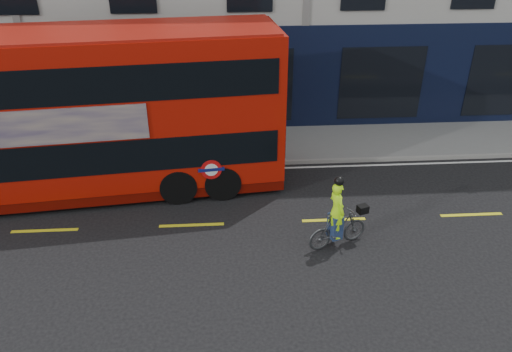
{
  "coord_description": "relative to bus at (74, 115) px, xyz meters",
  "views": [
    {
      "loc": [
        -2.96,
        -10.06,
        7.9
      ],
      "look_at": [
        -2.2,
        1.6,
        1.44
      ],
      "focal_mm": 35.0,
      "sensor_mm": 36.0,
      "label": 1
    }
  ],
  "objects": [
    {
      "name": "ground",
      "position": [
        7.32,
        -3.69,
        -2.5
      ],
      "size": [
        120.0,
        120.0,
        0.0
      ],
      "primitive_type": "plane",
      "color": "black",
      "rests_on": "ground"
    },
    {
      "name": "pavement",
      "position": [
        7.32,
        2.81,
        -2.44
      ],
      "size": [
        60.0,
        3.0,
        0.12
      ],
      "primitive_type": "cube",
      "color": "gray",
      "rests_on": "ground"
    },
    {
      "name": "kerb",
      "position": [
        7.32,
        1.31,
        -2.43
      ],
      "size": [
        60.0,
        0.12,
        0.13
      ],
      "primitive_type": "cube",
      "color": "gray",
      "rests_on": "ground"
    },
    {
      "name": "road_edge_line",
      "position": [
        7.32,
        1.01,
        -2.49
      ],
      "size": [
        58.0,
        0.1,
        0.01
      ],
      "primitive_type": "cube",
      "color": "silver",
      "rests_on": "ground"
    },
    {
      "name": "lane_dashes",
      "position": [
        7.32,
        -2.19,
        -2.49
      ],
      "size": [
        58.0,
        0.12,
        0.01
      ],
      "primitive_type": null,
      "color": "yellow",
      "rests_on": "ground"
    },
    {
      "name": "bus",
      "position": [
        0.0,
        0.0,
        0.0
      ],
      "size": [
        12.29,
        3.98,
        4.87
      ],
      "rotation": [
        0.0,
        0.0,
        0.11
      ],
      "color": "#B01207",
      "rests_on": "ground"
    },
    {
      "name": "cyclist",
      "position": [
        7.13,
        -3.35,
        -1.81
      ],
      "size": [
        1.74,
        1.01,
        2.07
      ],
      "rotation": [
        0.0,
        0.0,
        0.34
      ],
      "color": "#424547",
      "rests_on": "ground"
    }
  ]
}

